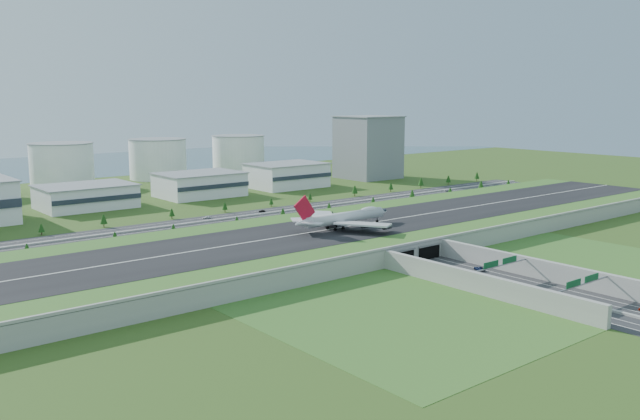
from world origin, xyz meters
TOP-DOWN VIEW (x-y plane):
  - ground at (0.00, 0.00)m, footprint 1200.00×1200.00m
  - airfield_deck at (0.00, -0.09)m, footprint 520.00×100.00m
  - underpass_road at (0.00, -99.42)m, footprint 38.80×120.40m
  - sign_gantry_near at (0.00, -95.04)m, footprint 38.70×0.70m
  - sign_gantry_far at (0.00, -130.04)m, footprint 38.70×0.70m
  - north_expressway at (0.00, 95.00)m, footprint 560.00×36.00m
  - tree_row at (32.49, 94.98)m, footprint 502.23×48.68m
  - hangar_mid_a at (-60.00, 190.00)m, footprint 58.00×42.00m
  - hangar_mid_b at (25.00, 190.00)m, footprint 58.00×42.00m
  - hangar_mid_c at (105.00, 190.00)m, footprint 58.00×42.00m
  - office_tower at (200.00, 195.00)m, footprint 46.00×46.00m
  - fuel_tank_b at (-35.00, 310.00)m, footprint 50.00×50.00m
  - fuel_tank_c at (50.00, 310.00)m, footprint 50.00×50.00m
  - fuel_tank_d at (135.00, 310.00)m, footprint 50.00×50.00m
  - bay_water at (0.00, 480.00)m, footprint 1200.00×260.00m
  - boeing_747 at (-0.25, -1.40)m, footprint 61.71×58.36m
  - car_0 at (-10.35, -79.38)m, footprint 2.58×4.57m
  - car_1 at (-9.23, -119.27)m, footprint 2.75×5.07m
  - car_2 at (9.85, -77.58)m, footprint 4.41×6.44m
  - car_5 at (20.71, 102.09)m, footprint 4.53×2.73m
  - car_6 at (186.48, 89.23)m, footprint 6.34×4.61m
  - car_7 at (-18.17, 104.11)m, footprint 5.43×3.27m

SIDE VIEW (x-z plane):
  - ground at x=0.00m, z-range 0.00..0.00m
  - bay_water at x=0.00m, z-range 0.00..0.06m
  - north_expressway at x=0.00m, z-range 0.00..0.12m
  - car_5 at x=20.71m, z-range 0.12..1.53m
  - car_0 at x=-10.35m, z-range 0.12..1.59m
  - car_7 at x=-18.17m, z-range 0.12..1.59m
  - car_1 at x=-9.23m, z-range 0.12..1.71m
  - car_6 at x=186.48m, z-range 0.12..1.72m
  - car_2 at x=9.85m, z-range 0.12..1.76m
  - underpass_road at x=0.00m, z-range -0.57..7.43m
  - airfield_deck at x=0.00m, z-range -0.48..8.72m
  - tree_row at x=32.49m, z-range 0.27..8.71m
  - sign_gantry_near at x=0.00m, z-range 2.05..11.85m
  - sign_gantry_far at x=0.00m, z-range 2.05..11.85m
  - hangar_mid_a at x=-60.00m, z-range 0.00..15.00m
  - hangar_mid_b at x=25.00m, z-range 0.00..17.00m
  - hangar_mid_c at x=105.00m, z-range 0.00..19.00m
  - boeing_747 at x=-0.25m, z-range 3.90..22.98m
  - fuel_tank_b at x=-35.00m, z-range 0.00..35.00m
  - fuel_tank_c at x=50.00m, z-range 0.00..35.00m
  - fuel_tank_d at x=135.00m, z-range 0.00..35.00m
  - office_tower at x=200.00m, z-range 0.00..55.00m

